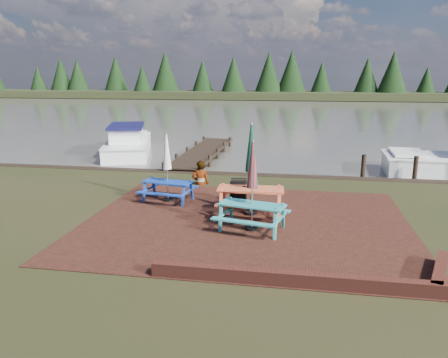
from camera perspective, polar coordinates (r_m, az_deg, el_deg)
ground at (r=11.42m, az=2.29°, el=-7.35°), size 120.00×120.00×0.00m
paving at (r=12.35m, az=2.91°, el=-5.67°), size 9.00×7.50×0.02m
brick_wall at (r=9.09m, az=14.04°, el=-12.45°), size 6.21×1.79×0.30m
water at (r=47.78m, az=8.25°, el=8.55°), size 120.00×60.00×0.02m
far_treeline at (r=76.60m, az=9.05°, el=12.83°), size 120.00×10.00×8.10m
picnic_table_teal at (r=11.53m, az=3.70°, el=-2.73°), size 2.04×1.90×2.41m
picnic_table_red at (r=12.79m, az=3.51°, el=-0.64°), size 2.03×1.83×2.69m
picnic_table_blue at (r=14.29m, az=-7.38°, el=0.11°), size 1.80×1.65×2.22m
chalkboard at (r=13.95m, az=1.89°, el=-1.63°), size 0.53×0.56×0.81m
jetty at (r=22.74m, az=-2.69°, el=3.53°), size 1.76×9.08×1.00m
boat_jetty at (r=24.23m, az=-12.40°, el=4.44°), size 3.99×6.76×1.85m
person at (r=16.34m, az=-3.12°, el=2.36°), size 0.75×0.58×1.81m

